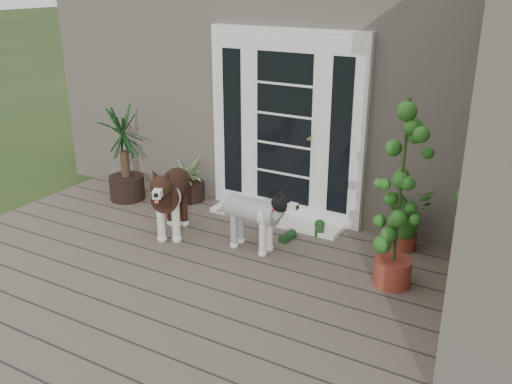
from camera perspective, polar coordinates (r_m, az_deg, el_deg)
The scene contains 14 objects.
deck at distance 5.07m, azimuth -6.74°, elevation -11.81°, with size 6.20×4.60×0.12m, color #6B5B4C.
house_main at distance 8.16m, azimuth 11.02°, elevation 11.91°, with size 7.40×4.00×3.10m, color #665E54.
door_unit at distance 6.45m, azimuth 3.00°, elevation 6.64°, with size 1.90×0.14×2.15m, color white.
door_step at distance 6.62m, azimuth 2.04°, elevation -2.57°, with size 1.60×0.40×0.05m, color white.
brindle_dog at distance 6.20m, azimuth -8.45°, elevation -0.97°, with size 0.39×0.90×0.75m, color #371D14, non-canonical shape.
white_dog at distance 5.80m, azimuth -0.43°, elevation -2.92°, with size 0.33×0.77×0.64m, color beige, non-canonical shape.
spider_plant at distance 7.13m, azimuth -6.73°, elevation 1.59°, with size 0.60×0.60×0.64m, color #9FB26E, non-canonical shape.
yucca at distance 7.22m, azimuth -13.12°, elevation 3.77°, with size 0.83×0.83×1.20m, color black, non-canonical shape.
herb_a at distance 6.02m, azimuth 14.92°, elevation -2.92°, with size 0.48×0.48×0.61m, color #174C15.
herb_b at distance 5.91m, azimuth 20.54°, elevation -3.69°, with size 0.45×0.45×0.68m, color #1D6524.
herb_c at distance 5.64m, azimuth 22.67°, elevation -5.55°, with size 0.40×0.40×0.61m, color #1B5D1A.
sapling at distance 5.07m, azimuth 14.31°, elevation -0.12°, with size 0.53×0.53×1.81m, color #24601B, non-canonical shape.
clog_left at distance 6.33m, azimuth 6.41°, elevation -3.67°, with size 0.14×0.30×0.09m, color #163816, non-canonical shape.
clog_right at distance 6.13m, azimuth 3.22°, elevation -4.49°, with size 0.12×0.26×0.08m, color #143316, non-canonical shape.
Camera 1 is at (2.60, -2.98, 2.80)m, focal length 39.75 mm.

